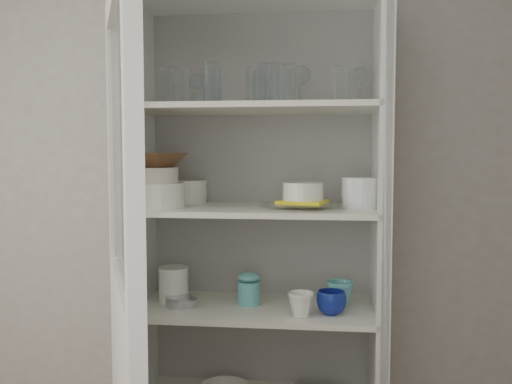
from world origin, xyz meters
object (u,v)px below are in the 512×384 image
Objects in this scene: plate_stack_front at (154,195)px; mug_blue at (331,302)px; terracotta_bowl at (153,160)px; mug_teal at (340,294)px; measuring_cups at (179,301)px; goblet_0 at (197,89)px; goblet_2 at (301,84)px; goblet_1 at (263,88)px; plate_stack_back at (183,191)px; mug_white at (301,304)px; goblet_3 at (360,85)px; white_ramekin at (303,191)px; white_canister at (174,284)px; teal_jar at (249,291)px; cupboard_door at (125,358)px; yellow_trivet at (303,202)px; cream_bowl at (153,175)px; glass_platter at (303,206)px; grey_bowl_stack at (360,193)px; pantry_cabinet at (258,282)px.

plate_stack_front reaches higher than mug_blue.
terracotta_bowl is 0.91m from mug_teal.
goblet_0 is at bearing 66.27° from measuring_cups.
terracotta_bowl is at bearing 0.00° from plate_stack_front.
goblet_2 is at bearing 17.26° from plate_stack_front.
goblet_1 is 1.45× the size of mug_teal.
plate_stack_back is 0.87× the size of terracotta_bowl.
mug_teal is 1.10× the size of mug_white.
goblet_3 is 0.49m from white_ramekin.
white_canister is at bearing 155.82° from mug_blue.
teal_jar is (0.37, 0.09, -0.39)m from plate_stack_front.
goblet_3 is at bearing 5.88° from white_canister.
goblet_1 is 0.93m from measuring_cups.
measuring_cups is at bearing -157.21° from goblet_1.
mug_white is at bearing 111.05° from cupboard_door.
measuring_cups is (-0.05, -0.12, -0.86)m from goblet_0.
plate_stack_back is 1.42× the size of white_canister.
teal_jar reaches higher than mug_white.
goblet_3 reaches higher than yellow_trivet.
plate_stack_back is 0.55m from white_ramekin.
mug_blue is 1.07× the size of measuring_cups.
mug_blue is (0.62, 0.55, 0.03)m from cupboard_door.
terracotta_bowl is 2.17× the size of mug_teal.
plate_stack_front is 2.14× the size of teal_jar.
goblet_1 is at bearing 21.21° from terracotta_bowl.
mug_white reaches higher than mug_blue.
cream_bowl is 1.84× the size of measuring_cups.
goblet_3 is at bearing 29.07° from glass_platter.
teal_jar is at bearing -24.10° from plate_stack_back.
grey_bowl_stack reaches higher than white_ramekin.
goblet_2 is at bearing 17.26° from cream_bowl.
pantry_cabinet is 8.64× the size of plate_stack_front.
grey_bowl_stack is (0.73, 0.63, 0.45)m from cupboard_door.
plate_stack_back is at bearing 169.78° from goblet_1.
white_ramekin is 1.41× the size of teal_jar.
goblet_2 is at bearing 10.78° from pantry_cabinet.
plate_stack_back is at bearing 74.17° from plate_stack_front.
goblet_1 is 0.39m from goblet_3.
mug_blue is 0.78× the size of white_canister.
goblet_3 is at bearing 90.00° from grey_bowl_stack.
white_ramekin is (0.19, -0.10, 0.39)m from pantry_cabinet.
goblet_1 reaches higher than white_canister.
goblet_0 is at bearing 30.79° from white_canister.
mug_blue is at bearing -26.64° from white_ramekin.
yellow_trivet is at bearing -173.71° from grey_bowl_stack.
pantry_cabinet reaches higher than goblet_1.
pantry_cabinet is 0.80m from goblet_1.
mug_teal is at bearing 0.97° from white_canister.
plate_stack_front is 0.14m from terracotta_bowl.
goblet_0 is 0.81m from white_canister.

